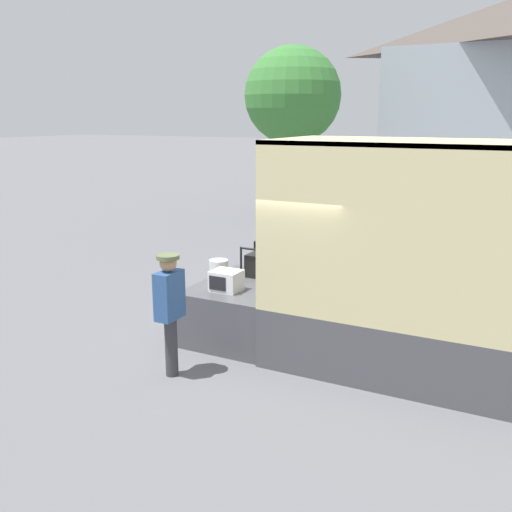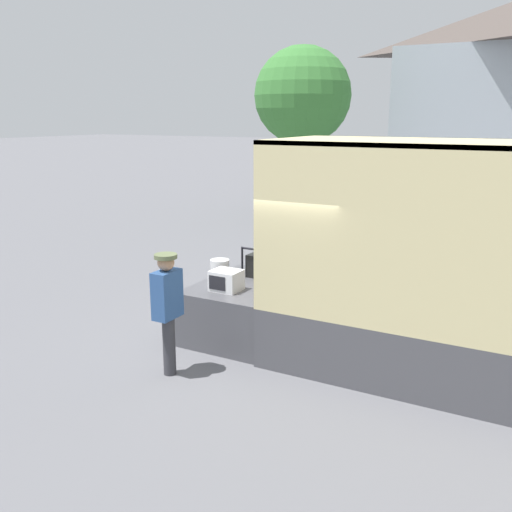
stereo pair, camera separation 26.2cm
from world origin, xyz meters
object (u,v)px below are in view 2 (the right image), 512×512
object	(u,v)px
orange_bucket	(220,269)
street_tree	(303,96)
portable_generator	(264,265)
worker_person	(167,301)
microwave	(226,280)

from	to	relation	value
orange_bucket	street_tree	distance (m)	11.39
portable_generator	orange_bucket	world-z (taller)	portable_generator
worker_person	street_tree	distance (m)	13.22
portable_generator	street_tree	xyz separation A→B (m)	(-3.83, 9.95, 3.16)
portable_generator	orange_bucket	size ratio (longest dim) A/B	1.74
microwave	worker_person	size ratio (longest dim) A/B	0.26
orange_bucket	worker_person	bearing A→B (deg)	-80.03
microwave	worker_person	bearing A→B (deg)	-94.90
street_tree	orange_bucket	bearing A→B (deg)	-72.79
portable_generator	street_tree	size ratio (longest dim) A/B	0.10
street_tree	portable_generator	bearing A→B (deg)	-68.94
microwave	street_tree	distance (m)	12.00
orange_bucket	street_tree	xyz separation A→B (m)	(-3.23, 10.44, 3.20)
worker_person	street_tree	size ratio (longest dim) A/B	0.30
microwave	orange_bucket	world-z (taller)	orange_bucket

